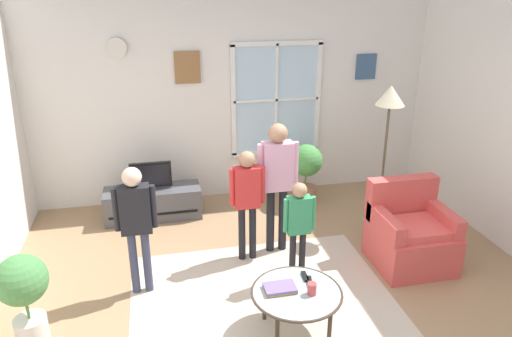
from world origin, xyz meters
TOP-DOWN VIEW (x-y plane):
  - ground_plane at (0.00, 0.00)m, footprint 5.86×6.11m
  - back_wall at (0.02, 2.81)m, footprint 5.26×0.17m
  - area_rug at (-0.19, 0.29)m, footprint 2.44×2.00m
  - tv_stand at (-1.15, 2.25)m, footprint 1.18×0.43m
  - television at (-1.15, 2.24)m, footprint 0.50×0.08m
  - armchair at (1.46, 0.61)m, footprint 0.76×0.74m
  - coffee_table at (-0.02, -0.19)m, footprint 0.77×0.77m
  - book_stack at (-0.15, -0.14)m, footprint 0.26×0.17m
  - cup at (0.09, -0.25)m, footprint 0.08×0.08m
  - remote_near_books at (0.13, -0.09)m, footprint 0.07×0.15m
  - remote_near_cup at (0.11, -0.01)m, footprint 0.05×0.14m
  - person_pink_shirt at (0.16, 1.15)m, footprint 0.44×0.20m
  - person_black_shirt at (-1.29, 0.68)m, footprint 0.39×0.18m
  - person_green_shirt at (0.22, 0.56)m, footprint 0.32×0.14m
  - person_red_shirt at (-0.19, 1.04)m, footprint 0.37×0.17m
  - potted_plant_by_window at (0.85, 2.27)m, footprint 0.42×0.42m
  - potted_plant_corner at (-2.18, 0.16)m, footprint 0.41×0.41m
  - floor_lamp at (1.49, 1.38)m, footprint 0.32×0.32m

SIDE VIEW (x-z plane):
  - ground_plane at x=0.00m, z-range -0.02..0.00m
  - area_rug at x=-0.19m, z-range 0.00..0.01m
  - tv_stand at x=-1.15m, z-range 0.00..0.39m
  - armchair at x=1.46m, z-range -0.11..0.76m
  - coffee_table at x=-0.02m, z-range 0.18..0.60m
  - remote_near_books at x=0.13m, z-range 0.41..0.43m
  - remote_near_cup at x=0.11m, z-range 0.41..0.43m
  - book_stack at x=-0.15m, z-range 0.41..0.45m
  - cup at x=0.09m, z-range 0.41..0.52m
  - potted_plant_by_window at x=0.85m, z-range 0.09..0.90m
  - potted_plant_corner at x=-2.18m, z-range 0.11..0.92m
  - television at x=-1.15m, z-range 0.40..0.75m
  - person_green_shirt at x=0.22m, z-range 0.13..1.18m
  - person_red_shirt at x=-0.19m, z-range 0.16..1.38m
  - person_black_shirt at x=-1.29m, z-range 0.16..1.45m
  - person_pink_shirt at x=0.16m, z-range 0.18..1.64m
  - floor_lamp at x=1.49m, z-range 0.59..2.33m
  - back_wall at x=0.02m, z-range 0.00..2.94m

